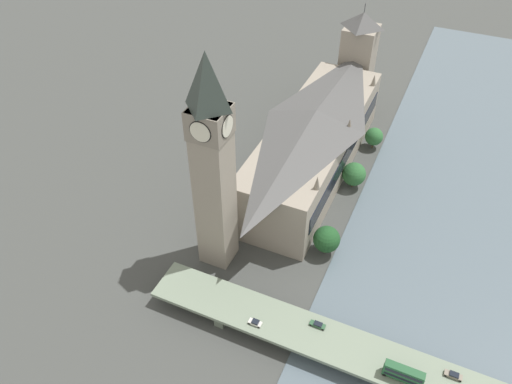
# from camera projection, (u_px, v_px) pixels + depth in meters

# --- Properties ---
(ground_plane) EXTENTS (600.00, 600.00, 0.00)m
(ground_plane) POSITION_uv_depth(u_px,v_px,m) (345.00, 192.00, 200.23)
(ground_plane) COLOR #424442
(river_water) EXTENTS (60.79, 360.00, 0.30)m
(river_water) POSITION_uv_depth(u_px,v_px,m) (438.00, 218.00, 188.90)
(river_water) COLOR slate
(river_water) RESTS_ON ground_plane
(parliament_hall) EXTENTS (29.05, 99.27, 29.38)m
(parliament_hall) POSITION_uv_depth(u_px,v_px,m) (314.00, 141.00, 201.41)
(parliament_hall) COLOR gray
(parliament_hall) RESTS_ON ground_plane
(clock_tower) EXTENTS (11.37, 11.37, 76.63)m
(clock_tower) POSITION_uv_depth(u_px,v_px,m) (213.00, 163.00, 147.97)
(clock_tower) COLOR gray
(clock_tower) RESTS_ON ground_plane
(victoria_tower) EXTENTS (14.98, 14.98, 49.47)m
(victoria_tower) POSITION_uv_depth(u_px,v_px,m) (357.00, 59.00, 237.97)
(victoria_tower) COLOR gray
(victoria_tower) RESTS_ON ground_plane
(road_bridge) EXTENTS (153.58, 14.23, 5.66)m
(road_bridge) POSITION_uv_depth(u_px,v_px,m) (401.00, 370.00, 137.32)
(road_bridge) COLOR #5D6A59
(road_bridge) RESTS_ON ground_plane
(double_decker_bus_lead) EXTENTS (10.86, 2.51, 5.01)m
(double_decker_bus_lead) POSITION_uv_depth(u_px,v_px,m) (404.00, 373.00, 132.43)
(double_decker_bus_lead) COLOR #235B33
(double_decker_bus_lead) RESTS_ON road_bridge
(car_northbound_lead) EXTENTS (4.00, 1.90, 1.39)m
(car_northbound_lead) POSITION_uv_depth(u_px,v_px,m) (255.00, 322.00, 146.76)
(car_northbound_lead) COLOR silver
(car_northbound_lead) RESTS_ON road_bridge
(car_northbound_tail) EXTENTS (4.69, 1.78, 1.28)m
(car_northbound_tail) POSITION_uv_depth(u_px,v_px,m) (318.00, 325.00, 146.25)
(car_northbound_tail) COLOR #2D5638
(car_northbound_tail) RESTS_ON road_bridge
(car_southbound_lead) EXTENTS (4.70, 1.82, 1.40)m
(car_southbound_lead) POSITION_uv_depth(u_px,v_px,m) (453.00, 375.00, 134.26)
(car_southbound_lead) COLOR slate
(car_southbound_lead) RESTS_ON road_bridge
(tree_embankment_near) EXTENTS (9.39, 9.39, 11.38)m
(tree_embankment_near) POSITION_uv_depth(u_px,v_px,m) (327.00, 239.00, 171.52)
(tree_embankment_near) COLOR brown
(tree_embankment_near) RESTS_ON ground_plane
(tree_embankment_mid) EXTENTS (9.48, 9.48, 11.11)m
(tree_embankment_mid) POSITION_uv_depth(u_px,v_px,m) (354.00, 174.00, 198.70)
(tree_embankment_mid) COLOR brown
(tree_embankment_mid) RESTS_ON ground_plane
(tree_embankment_far) EXTENTS (7.89, 7.89, 9.83)m
(tree_embankment_far) POSITION_uv_depth(u_px,v_px,m) (374.00, 137.00, 219.12)
(tree_embankment_far) COLOR brown
(tree_embankment_far) RESTS_ON ground_plane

